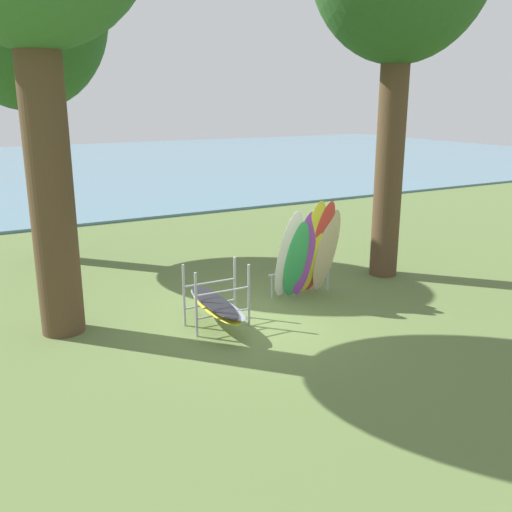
% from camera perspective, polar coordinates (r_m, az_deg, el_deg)
% --- Properties ---
extents(ground_plane, '(80.00, 80.00, 0.00)m').
position_cam_1_polar(ground_plane, '(11.70, -0.68, -6.12)').
color(ground_plane, '#566B38').
extents(lake_water, '(80.00, 36.00, 0.10)m').
position_cam_1_polar(lake_water, '(38.51, -21.17, 8.11)').
color(lake_water, slate).
rests_on(lake_water, ground).
extents(tree_mid_behind, '(4.24, 4.24, 8.85)m').
position_cam_1_polar(tree_mid_behind, '(16.56, -22.33, 21.42)').
color(tree_mid_behind, '#4C3823').
rests_on(tree_mid_behind, ground).
extents(leaning_board_pile, '(1.59, 0.90, 2.25)m').
position_cam_1_polar(leaning_board_pile, '(12.55, 5.20, 0.30)').
color(leaning_board_pile, white).
rests_on(leaning_board_pile, ground).
extents(board_storage_rack, '(1.15, 2.13, 1.25)m').
position_cam_1_polar(board_storage_rack, '(11.13, -4.07, -4.72)').
color(board_storage_rack, '#9EA0A5').
rests_on(board_storage_rack, ground).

